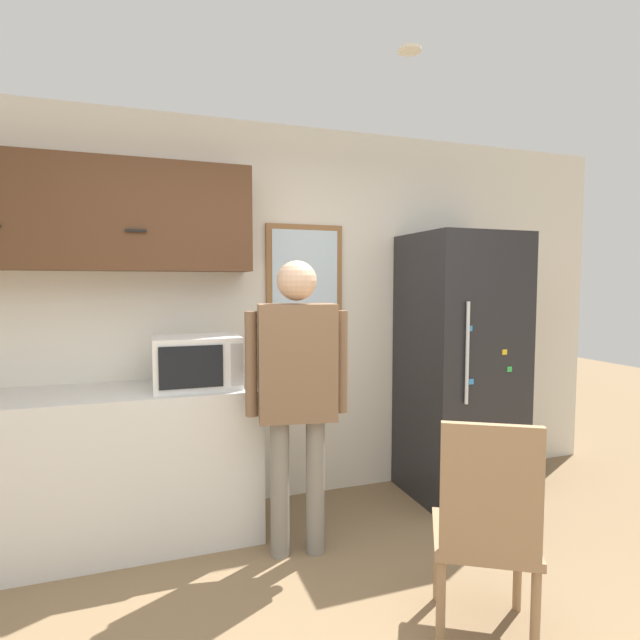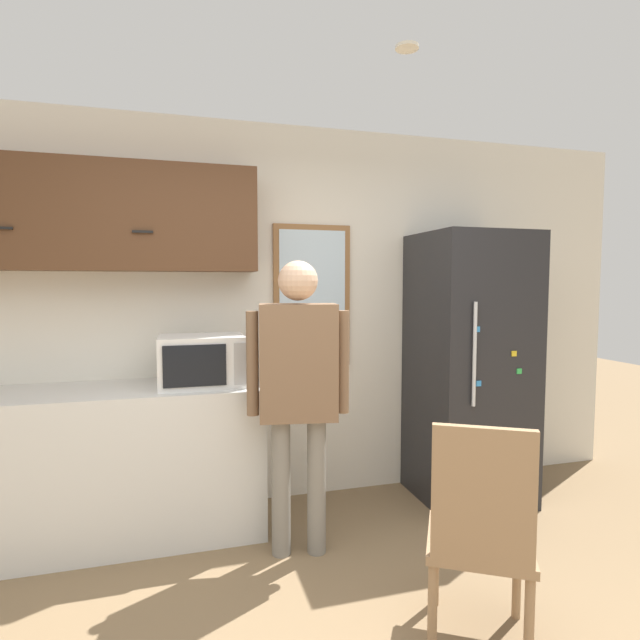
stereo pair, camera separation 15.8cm
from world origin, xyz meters
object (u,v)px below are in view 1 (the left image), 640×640
at_px(microwave, 196,362).
at_px(refrigerator, 459,366).
at_px(chair, 486,524).
at_px(person, 297,377).

relative_size(microwave, refrigerator, 0.27).
distance_m(refrigerator, chair, 1.68).
height_order(refrigerator, chair, refrigerator).
bearing_deg(person, refrigerator, 26.74).
bearing_deg(person, microwave, 150.44).
relative_size(person, chair, 1.68).
relative_size(person, refrigerator, 0.88).
bearing_deg(refrigerator, chair, -120.56).
height_order(person, refrigerator, refrigerator).
bearing_deg(microwave, chair, -52.60).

